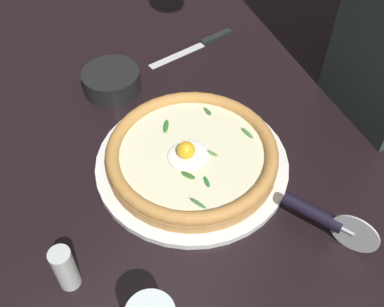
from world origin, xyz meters
name	(u,v)px	position (x,y,z in m)	size (l,w,h in m)	color
ground_plane	(203,176)	(0.00, 0.00, -0.01)	(2.40, 2.40, 0.03)	black
pizza_plate	(192,163)	(0.01, -0.02, 0.01)	(0.35, 0.35, 0.01)	white
pizza	(192,154)	(0.01, -0.02, 0.03)	(0.30, 0.30, 0.05)	#C2884A
side_bowl	(111,80)	(-0.01, -0.29, 0.02)	(0.12, 0.12, 0.04)	black
pizza_cutter	(324,218)	(-0.05, 0.22, 0.04)	(0.05, 0.15, 0.08)	silver
table_knife	(204,43)	(-0.26, -0.28, 0.00)	(0.23, 0.04, 0.01)	silver
pepper_shaker	(65,268)	(0.29, 0.02, 0.04)	(0.03, 0.03, 0.08)	silver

